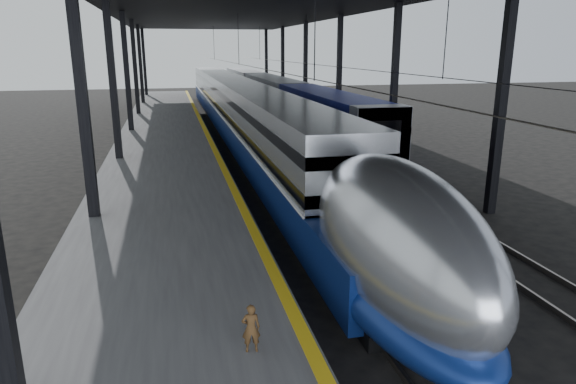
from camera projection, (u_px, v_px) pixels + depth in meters
name	position (u px, v px, depth m)	size (l,w,h in m)	color
ground	(291.00, 289.00, 14.50)	(160.00, 160.00, 0.00)	black
platform	(165.00, 148.00, 32.39)	(6.00, 80.00, 1.00)	#4C4C4F
yellow_strip	(209.00, 139.00, 32.85)	(0.30, 80.00, 0.01)	yellow
rails	(288.00, 149.00, 34.22)	(6.52, 80.00, 0.16)	slate
canopy	(247.00, 5.00, 31.23)	(18.00, 75.00, 9.47)	black
tgv_train	(240.00, 113.00, 38.10)	(2.95, 65.20, 4.22)	#B8BABF
second_train	(274.00, 97.00, 50.57)	(2.81, 56.05, 3.87)	navy
child	(251.00, 328.00, 9.61)	(0.35, 0.23, 0.97)	#50351A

